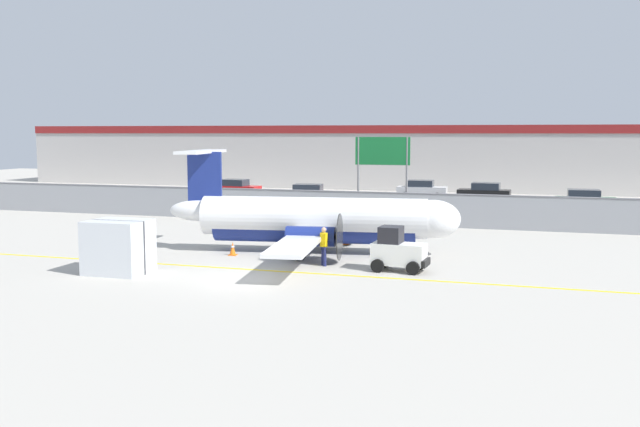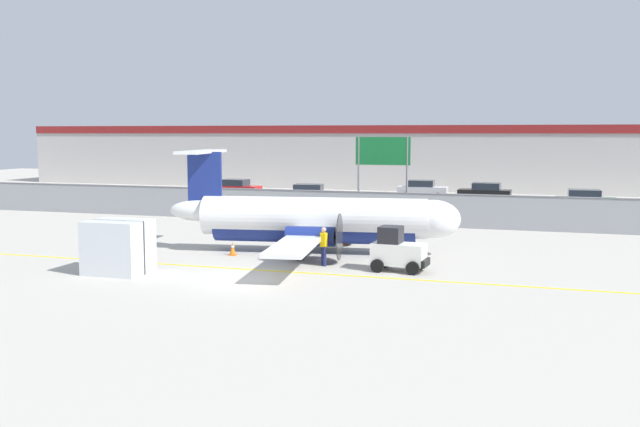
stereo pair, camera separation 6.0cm
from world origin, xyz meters
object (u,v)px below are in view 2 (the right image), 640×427
object	(u,v)px
cargo_container	(118,247)
traffic_cone_near_left	(345,239)
parked_car_4	(586,201)
highway_sign	(383,158)
traffic_cone_near_right	(233,249)
parked_car_0	(236,188)
ground_crew_worker	(324,244)
parked_car_2	(422,190)
commuter_airplane	(319,220)
baggage_tug	(397,251)
parked_car_3	(485,193)
parked_car_1	(310,194)

from	to	relation	value
cargo_container	traffic_cone_near_left	xyz separation A→B (m)	(6.92, 10.07, -0.79)
parked_car_4	highway_sign	size ratio (longest dim) A/B	0.77
traffic_cone_near_right	parked_car_0	distance (m)	29.25
ground_crew_worker	traffic_cone_near_left	size ratio (longest dim) A/B	2.66
traffic_cone_near_right	parked_car_2	distance (m)	30.79
commuter_airplane	traffic_cone_near_right	world-z (taller)	commuter_airplane
cargo_container	highway_sign	world-z (taller)	highway_sign
traffic_cone_near_left	commuter_airplane	bearing A→B (deg)	-100.66
baggage_tug	traffic_cone_near_right	xyz separation A→B (m)	(-8.21, 1.46, -0.54)
commuter_airplane	baggage_tug	size ratio (longest dim) A/B	6.72
parked_car_2	parked_car_3	xyz separation A→B (m)	(5.42, -1.60, 0.00)
cargo_container	parked_car_0	size ratio (longest dim) A/B	0.57
parked_car_3	parked_car_4	world-z (taller)	same
commuter_airplane	traffic_cone_near_right	bearing A→B (deg)	-161.22
baggage_tug	ground_crew_worker	xyz separation A→B (m)	(-3.30, 0.21, 0.10)
parked_car_3	parked_car_4	xyz separation A→B (m)	(7.51, -5.00, 0.00)
parked_car_2	parked_car_3	distance (m)	5.65
commuter_airplane	ground_crew_worker	size ratio (longest dim) A/B	9.45
parked_car_3	commuter_airplane	bearing A→B (deg)	80.20
commuter_airplane	parked_car_4	xyz separation A→B (m)	(13.17, 22.04, -0.71)
parked_car_1	parked_car_3	xyz separation A→B (m)	(13.16, 5.82, 0.00)
ground_crew_worker	parked_car_2	size ratio (longest dim) A/B	0.40
traffic_cone_near_left	parked_car_0	size ratio (longest dim) A/B	0.15
parked_car_3	highway_sign	xyz separation A→B (m)	(-5.39, -14.29, 3.24)
cargo_container	parked_car_4	xyz separation A→B (m)	(19.56, 29.28, -0.21)
commuter_airplane	parked_car_3	world-z (taller)	commuter_airplane
parked_car_2	highway_sign	world-z (taller)	highway_sign
parked_car_0	parked_car_1	world-z (taller)	same
parked_car_1	parked_car_4	size ratio (longest dim) A/B	1.03
ground_crew_worker	parked_car_4	world-z (taller)	same
parked_car_0	parked_car_3	world-z (taller)	same
ground_crew_worker	traffic_cone_near_left	world-z (taller)	ground_crew_worker
baggage_tug	cargo_container	xyz separation A→B (m)	(-10.91, -3.89, 0.24)
baggage_tug	traffic_cone_near_right	world-z (taller)	baggage_tug
parked_car_0	parked_car_4	bearing A→B (deg)	-3.33
ground_crew_worker	parked_car_4	distance (m)	27.88
cargo_container	parked_car_0	xyz separation A→B (m)	(-9.13, 32.09, -0.21)
ground_crew_worker	parked_car_0	size ratio (longest dim) A/B	0.40
commuter_airplane	parked_car_2	xyz separation A→B (m)	(0.25, 28.64, -0.71)
traffic_cone_near_right	parked_car_1	size ratio (longest dim) A/B	0.15
traffic_cone_near_right	parked_car_3	xyz separation A→B (m)	(9.36, 28.93, 0.58)
traffic_cone_near_left	traffic_cone_near_right	xyz separation A→B (m)	(-4.22, -4.72, 0.00)
parked_car_2	highway_sign	xyz separation A→B (m)	(0.03, -15.89, 3.24)
cargo_container	parked_car_3	size ratio (longest dim) A/B	0.57
parked_car_1	parked_car_3	bearing A→B (deg)	17.01
baggage_tug	ground_crew_worker	world-z (taller)	baggage_tug
parked_car_1	parked_car_0	bearing A→B (deg)	148.77
ground_crew_worker	traffic_cone_near_left	bearing A→B (deg)	-119.64
parked_car_4	cargo_container	bearing A→B (deg)	-125.16
traffic_cone_near_right	parked_car_3	distance (m)	30.41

